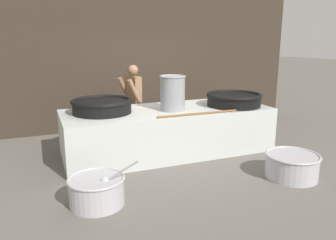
# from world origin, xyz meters

# --- Properties ---
(ground_plane) EXTENTS (60.00, 60.00, 0.00)m
(ground_plane) POSITION_xyz_m (0.00, 0.00, 0.00)
(ground_plane) COLOR #666059
(back_wall) EXTENTS (8.60, 0.24, 3.33)m
(back_wall) POSITION_xyz_m (0.00, 2.21, 1.66)
(back_wall) COLOR #382D23
(back_wall) RESTS_ON ground_plane
(hearth_platform) EXTENTS (3.89, 1.48, 0.84)m
(hearth_platform) POSITION_xyz_m (0.00, 0.00, 0.42)
(hearth_platform) COLOR silver
(hearth_platform) RESTS_ON ground_plane
(giant_wok_near) EXTENTS (1.08, 1.08, 0.25)m
(giant_wok_near) POSITION_xyz_m (-1.21, 0.14, 0.97)
(giant_wok_near) COLOR black
(giant_wok_near) RESTS_ON hearth_platform
(giant_wok_far) EXTENTS (1.08, 1.08, 0.25)m
(giant_wok_far) POSITION_xyz_m (1.33, -0.18, 0.97)
(giant_wok_far) COLOR black
(giant_wok_far) RESTS_ON hearth_platform
(stock_pot) EXTENTS (0.48, 0.48, 0.64)m
(stock_pot) POSITION_xyz_m (0.04, -0.12, 1.17)
(stock_pot) COLOR gray
(stock_pot) RESTS_ON hearth_platform
(stirring_paddle) EXTENTS (1.52, 0.10, 0.04)m
(stirring_paddle) POSITION_xyz_m (0.37, -0.64, 0.86)
(stirring_paddle) COLOR brown
(stirring_paddle) RESTS_ON hearth_platform
(cook) EXTENTS (0.43, 0.62, 1.60)m
(cook) POSITION_xyz_m (-0.35, 1.11, 0.86)
(cook) COLOR #8C6647
(cook) RESTS_ON ground_plane
(prep_bowl_vegetables) EXTENTS (0.85, 0.75, 0.67)m
(prep_bowl_vegetables) POSITION_xyz_m (-1.65, -1.61, 0.21)
(prep_bowl_vegetables) COLOR #B7B7BC
(prep_bowl_vegetables) RESTS_ON ground_plane
(prep_bowl_meat) EXTENTS (0.83, 0.83, 0.39)m
(prep_bowl_meat) POSITION_xyz_m (1.33, -1.87, 0.21)
(prep_bowl_meat) COLOR #B7B7BC
(prep_bowl_meat) RESTS_ON ground_plane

